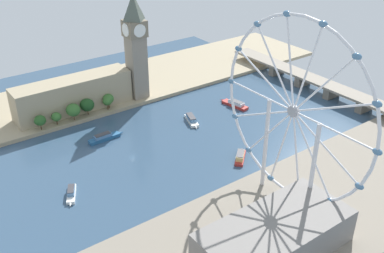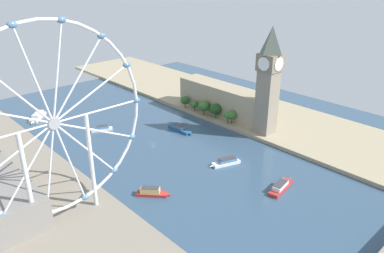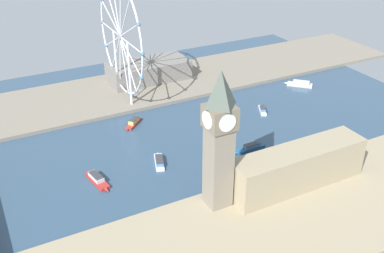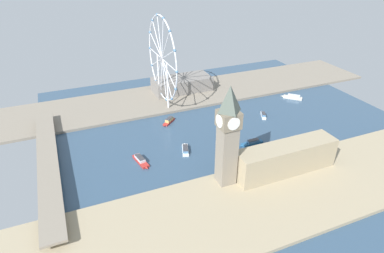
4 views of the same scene
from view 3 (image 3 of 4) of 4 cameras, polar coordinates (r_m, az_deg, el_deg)
The scene contains 14 objects.
ground_plane at distance 363.89m, azimuth 3.80°, elevation -0.79°, with size 392.17×392.17×0.00m, color #334C66.
riverbank_left at distance 290.49m, azimuth 15.32°, elevation -10.06°, with size 90.00×520.00×3.00m, color tan.
riverbank_right at distance 451.73m, azimuth -3.49°, elevation 5.51°, with size 90.00×520.00×3.00m, color gray.
clock_tower at distance 258.57m, azimuth 3.44°, elevation -1.57°, with size 17.06×17.06×87.35m.
parliament_block at distance 299.09m, azimuth 13.12°, elevation -5.00°, with size 22.00×94.19×26.67m, color tan.
tree_row_embankment at distance 312.52m, azimuth 11.52°, elevation -4.37°, with size 13.63×66.37×13.65m.
ferris_wheel at distance 402.30m, azimuth -9.00°, elevation 11.01°, with size 105.34×3.20×108.06m.
riverside_hall at distance 453.79m, azimuth -5.47°, elevation 7.00°, with size 36.32×78.63×18.47m, color gray.
tour_boat_0 at distance 324.44m, azimuth -4.16°, elevation -4.36°, with size 24.36×12.35×4.92m.
tour_boat_1 at distance 400.82m, azimuth 8.86°, elevation 2.13°, with size 20.51×12.45×4.76m.
tour_boat_2 at distance 376.98m, azimuth -7.35°, elevation 0.52°, with size 17.71×19.09×5.44m.
tour_boat_3 at distance 459.08m, azimuth 13.39°, elevation 5.24°, with size 23.22×23.55×5.34m.
tour_boat_4 at distance 311.42m, azimuth -11.83°, elevation -6.53°, with size 28.34×10.57×5.17m.
tour_boat_5 at distance 341.56m, azimuth 7.26°, elevation -2.70°, with size 6.25×27.71×5.23m.
Camera 3 is at (-269.34, 167.99, 177.91)m, focal length 42.41 mm.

